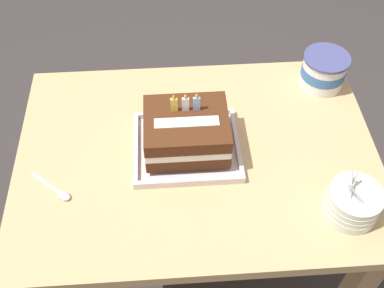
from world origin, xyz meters
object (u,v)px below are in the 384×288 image
at_px(bowl_stack, 353,203).
at_px(foil_tray, 187,147).
at_px(birthday_cake, 186,131).
at_px(ice_cream_tub, 324,70).
at_px(serving_spoon_near_tray, 60,193).

bearing_deg(bowl_stack, foil_tray, 149.86).
height_order(birthday_cake, bowl_stack, birthday_cake).
bearing_deg(ice_cream_tub, bowl_stack, -95.12).
xyz_separation_m(foil_tray, serving_spoon_near_tray, (-0.34, -0.13, -0.00)).
bearing_deg(birthday_cake, serving_spoon_near_tray, -159.22).
distance_m(foil_tray, birthday_cake, 0.07).
bearing_deg(serving_spoon_near_tray, ice_cream_tub, 25.26).
height_order(foil_tray, serving_spoon_near_tray, foil_tray).
relative_size(birthday_cake, ice_cream_tub, 1.59).
height_order(bowl_stack, serving_spoon_near_tray, bowl_stack).
distance_m(bowl_stack, ice_cream_tub, 0.47).
bearing_deg(birthday_cake, bowl_stack, -30.15).
distance_m(foil_tray, bowl_stack, 0.46).
xyz_separation_m(bowl_stack, ice_cream_tub, (0.04, 0.47, 0.01)).
xyz_separation_m(foil_tray, bowl_stack, (0.40, -0.23, 0.03)).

